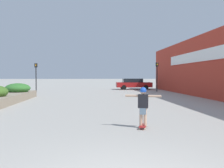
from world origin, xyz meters
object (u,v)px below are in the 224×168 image
(traffic_light_right, at_px, (157,72))
(skateboarder, at_px, (143,102))
(skateboard, at_px, (143,126))
(traffic_light_left, at_px, (36,72))
(car_leftmost, at_px, (134,84))

(traffic_light_right, bearing_deg, skateboarder, -105.87)
(skateboard, relative_size, traffic_light_right, 0.23)
(traffic_light_left, relative_size, traffic_light_right, 0.97)
(car_leftmost, relative_size, traffic_light_right, 1.39)
(skateboarder, distance_m, car_leftmost, 24.09)
(traffic_light_right, bearing_deg, skateboard, -105.87)
(traffic_light_left, height_order, traffic_light_right, traffic_light_right)
(skateboard, bearing_deg, traffic_light_right, 91.43)
(traffic_light_left, bearing_deg, traffic_light_right, -2.71)
(skateboard, bearing_deg, traffic_light_left, 129.11)
(car_leftmost, xyz_separation_m, traffic_light_left, (-11.50, -4.01, 1.42))
(skateboarder, relative_size, traffic_light_left, 0.41)
(skateboarder, bearing_deg, traffic_light_left, 129.11)
(skateboarder, height_order, traffic_light_right, traffic_light_right)
(skateboarder, xyz_separation_m, traffic_light_right, (5.45, 19.18, 1.37))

